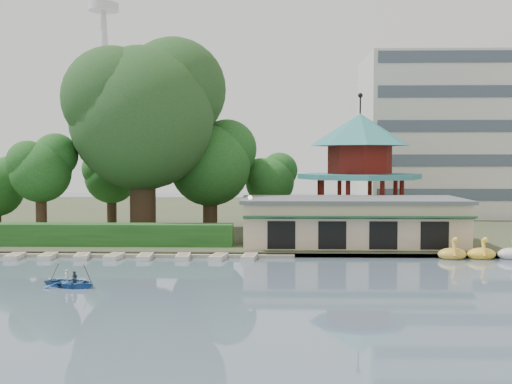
{
  "coord_description": "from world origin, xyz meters",
  "views": [
    {
      "loc": [
        3.33,
        -32.25,
        7.63
      ],
      "look_at": [
        2.0,
        18.0,
        5.0
      ],
      "focal_mm": 45.0,
      "sensor_mm": 36.0,
      "label": 1
    }
  ],
  "objects_px": {
    "dock": "(77,254)",
    "rowboat_with_passengers": "(71,279)",
    "boathouse": "(352,221)",
    "big_tree": "(144,108)",
    "pavilion": "(360,160)"
  },
  "relations": [
    {
      "from": "dock",
      "to": "rowboat_with_passengers",
      "type": "height_order",
      "value": "rowboat_with_passengers"
    },
    {
      "from": "pavilion",
      "to": "rowboat_with_passengers",
      "type": "xyz_separation_m",
      "value": [
        -20.72,
        -26.72,
        -7.01
      ]
    },
    {
      "from": "rowboat_with_passengers",
      "to": "boathouse",
      "type": "bearing_deg",
      "value": 41.72
    },
    {
      "from": "big_tree",
      "to": "rowboat_with_passengers",
      "type": "relative_size",
      "value": 3.51
    },
    {
      "from": "dock",
      "to": "rowboat_with_passengers",
      "type": "relative_size",
      "value": 6.29
    },
    {
      "from": "pavilion",
      "to": "big_tree",
      "type": "height_order",
      "value": "big_tree"
    },
    {
      "from": "big_tree",
      "to": "rowboat_with_passengers",
      "type": "distance_m",
      "value": 25.84
    },
    {
      "from": "boathouse",
      "to": "rowboat_with_passengers",
      "type": "bearing_deg",
      "value": -138.28
    },
    {
      "from": "dock",
      "to": "boathouse",
      "type": "relative_size",
      "value": 1.83
    },
    {
      "from": "boathouse",
      "to": "rowboat_with_passengers",
      "type": "xyz_separation_m",
      "value": [
        -18.72,
        -16.69,
        -1.9
      ]
    },
    {
      "from": "rowboat_with_passengers",
      "to": "big_tree",
      "type": "bearing_deg",
      "value": 90.23
    },
    {
      "from": "boathouse",
      "to": "big_tree",
      "type": "xyz_separation_m",
      "value": [
        -18.82,
        6.25,
        9.99
      ]
    },
    {
      "from": "big_tree",
      "to": "dock",
      "type": "bearing_deg",
      "value": -106.12
    },
    {
      "from": "boathouse",
      "to": "dock",
      "type": "bearing_deg",
      "value": -167.76
    },
    {
      "from": "big_tree",
      "to": "rowboat_with_passengers",
      "type": "bearing_deg",
      "value": -89.77
    }
  ]
}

